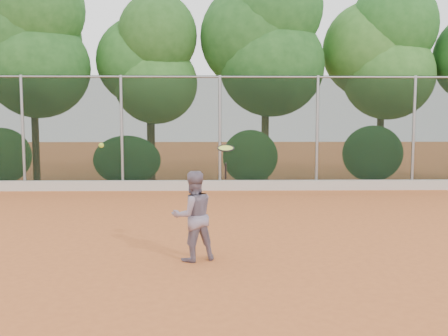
{
  "coord_description": "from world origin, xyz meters",
  "views": [
    {
      "loc": [
        -0.2,
        -8.33,
        2.16
      ],
      "look_at": [
        0.0,
        1.0,
        1.25
      ],
      "focal_mm": 40.0,
      "sensor_mm": 36.0,
      "label": 1
    }
  ],
  "objects": [
    {
      "name": "ground",
      "position": [
        0.0,
        0.0,
        0.0
      ],
      "size": [
        80.0,
        80.0,
        0.0
      ],
      "primitive_type": "plane",
      "color": "#C6642E",
      "rests_on": "ground"
    },
    {
      "name": "concrete_curb",
      "position": [
        0.0,
        6.82,
        0.15
      ],
      "size": [
        24.0,
        0.2,
        0.3
      ],
      "primitive_type": "cube",
      "color": "beige",
      "rests_on": "ground"
    },
    {
      "name": "tennis_player",
      "position": [
        -0.51,
        -0.81,
        0.69
      ],
      "size": [
        0.82,
        0.74,
        1.38
      ],
      "primitive_type": "imported",
      "rotation": [
        0.0,
        0.0,
        3.54
      ],
      "color": "slate",
      "rests_on": "ground"
    },
    {
      "name": "chainlink_fence",
      "position": [
        -0.0,
        7.0,
        1.86
      ],
      "size": [
        24.09,
        0.09,
        3.5
      ],
      "color": "black",
      "rests_on": "ground"
    },
    {
      "name": "foliage_backdrop",
      "position": [
        -0.55,
        8.98,
        4.4
      ],
      "size": [
        23.7,
        3.63,
        7.55
      ],
      "color": "#3F2818",
      "rests_on": "ground"
    },
    {
      "name": "tennis_racket",
      "position": [
        -0.02,
        -0.93,
        1.7
      ],
      "size": [
        0.26,
        0.26,
        0.53
      ],
      "color": "black",
      "rests_on": "ground"
    },
    {
      "name": "tennis_ball_in_flight",
      "position": [
        -1.8,
        -1.17,
        1.79
      ],
      "size": [
        0.07,
        0.07,
        0.07
      ],
      "color": "#ACCF2F",
      "rests_on": "ground"
    }
  ]
}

